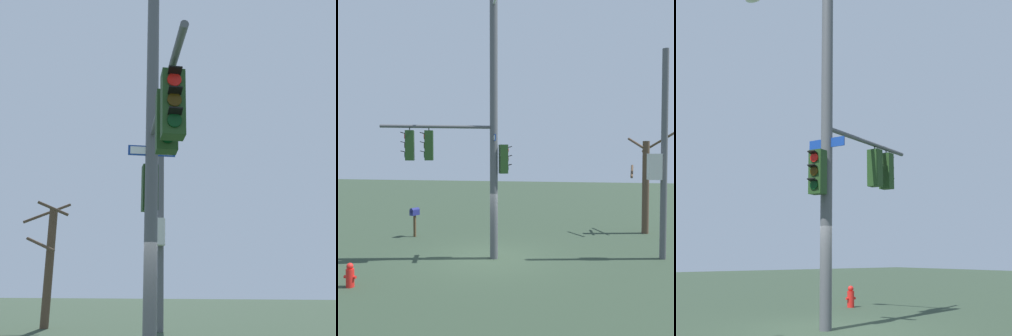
% 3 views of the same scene
% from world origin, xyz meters
% --- Properties ---
extents(main_signal_pole_assembly, '(5.11, 3.54, 9.81)m').
position_xyz_m(main_signal_pole_assembly, '(-0.35, -0.30, 4.94)').
color(main_signal_pole_assembly, '#4C4F54').
rests_on(main_signal_pole_assembly, ground).
extents(secondary_pole_assembly, '(0.72, 0.42, 7.95)m').
position_xyz_m(secondary_pole_assembly, '(6.41, 1.02, 3.85)').
color(secondary_pole_assembly, '#4C4F54').
rests_on(secondary_pole_assembly, ground).
extents(bare_tree_behind_pole, '(2.30, 2.28, 5.16)m').
position_xyz_m(bare_tree_behind_pole, '(6.78, 5.67, 2.54)').
color(bare_tree_behind_pole, '#4C3A2B').
rests_on(bare_tree_behind_pole, ground).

